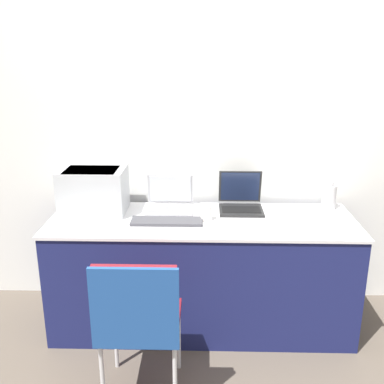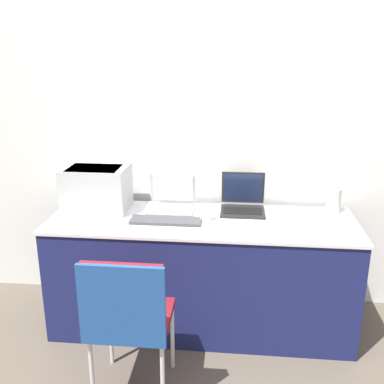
{
  "view_description": "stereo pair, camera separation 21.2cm",
  "coord_description": "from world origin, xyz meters",
  "px_view_note": "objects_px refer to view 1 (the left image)",
  "views": [
    {
      "loc": [
        0.01,
        -2.48,
        1.89
      ],
      "look_at": [
        -0.07,
        0.36,
        0.98
      ],
      "focal_mm": 42.0,
      "sensor_mm": 36.0,
      "label": 1
    },
    {
      "loc": [
        0.22,
        -2.47,
        1.89
      ],
      "look_at": [
        -0.07,
        0.36,
        0.98
      ],
      "focal_mm": 42.0,
      "sensor_mm": 36.0,
      "label": 2
    }
  ],
  "objects_px": {
    "external_keyboard": "(167,221)",
    "coffee_cup": "(206,213)",
    "printer": "(94,189)",
    "laptop_left": "(170,202)",
    "laptop_right": "(241,201)",
    "metal_pitcher": "(329,196)",
    "chair": "(138,315)"
  },
  "relations": [
    {
      "from": "external_keyboard",
      "to": "coffee_cup",
      "type": "height_order",
      "value": "coffee_cup"
    },
    {
      "from": "printer",
      "to": "external_keyboard",
      "type": "height_order",
      "value": "printer"
    },
    {
      "from": "laptop_left",
      "to": "laptop_right",
      "type": "distance_m",
      "value": 0.5
    },
    {
      "from": "laptop_right",
      "to": "external_keyboard",
      "type": "height_order",
      "value": "laptop_right"
    },
    {
      "from": "printer",
      "to": "laptop_right",
      "type": "xyz_separation_m",
      "value": [
        1.02,
        0.08,
        -0.11
      ]
    },
    {
      "from": "laptop_left",
      "to": "metal_pitcher",
      "type": "bearing_deg",
      "value": 1.88
    },
    {
      "from": "printer",
      "to": "laptop_left",
      "type": "xyz_separation_m",
      "value": [
        0.52,
        0.06,
        -0.12
      ]
    },
    {
      "from": "coffee_cup",
      "to": "chair",
      "type": "height_order",
      "value": "coffee_cup"
    },
    {
      "from": "printer",
      "to": "coffee_cup",
      "type": "bearing_deg",
      "value": -10.79
    },
    {
      "from": "chair",
      "to": "laptop_right",
      "type": "bearing_deg",
      "value": 58.83
    },
    {
      "from": "laptop_right",
      "to": "coffee_cup",
      "type": "xyz_separation_m",
      "value": [
        -0.24,
        -0.23,
        -0.0
      ]
    },
    {
      "from": "coffee_cup",
      "to": "chair",
      "type": "xyz_separation_m",
      "value": [
        -0.36,
        -0.76,
        -0.29
      ]
    },
    {
      "from": "coffee_cup",
      "to": "metal_pitcher",
      "type": "relative_size",
      "value": 0.49
    },
    {
      "from": "printer",
      "to": "coffee_cup",
      "type": "height_order",
      "value": "printer"
    },
    {
      "from": "printer",
      "to": "external_keyboard",
      "type": "relative_size",
      "value": 0.94
    },
    {
      "from": "laptop_left",
      "to": "coffee_cup",
      "type": "xyz_separation_m",
      "value": [
        0.26,
        -0.21,
        0.0
      ]
    },
    {
      "from": "printer",
      "to": "laptop_right",
      "type": "distance_m",
      "value": 1.03
    },
    {
      "from": "metal_pitcher",
      "to": "chair",
      "type": "height_order",
      "value": "metal_pitcher"
    },
    {
      "from": "metal_pitcher",
      "to": "laptop_right",
      "type": "bearing_deg",
      "value": -178.2
    },
    {
      "from": "printer",
      "to": "metal_pitcher",
      "type": "bearing_deg",
      "value": 3.48
    },
    {
      "from": "laptop_right",
      "to": "metal_pitcher",
      "type": "xyz_separation_m",
      "value": [
        0.62,
        0.02,
        0.04
      ]
    },
    {
      "from": "laptop_left",
      "to": "chair",
      "type": "distance_m",
      "value": 1.02
    },
    {
      "from": "external_keyboard",
      "to": "chair",
      "type": "height_order",
      "value": "chair"
    },
    {
      "from": "metal_pitcher",
      "to": "laptop_left",
      "type": "bearing_deg",
      "value": -178.12
    },
    {
      "from": "printer",
      "to": "chair",
      "type": "relative_size",
      "value": 0.5
    },
    {
      "from": "external_keyboard",
      "to": "coffee_cup",
      "type": "xyz_separation_m",
      "value": [
        0.26,
        0.05,
        0.04
      ]
    },
    {
      "from": "laptop_right",
      "to": "coffee_cup",
      "type": "bearing_deg",
      "value": -136.96
    },
    {
      "from": "printer",
      "to": "chair",
      "type": "height_order",
      "value": "printer"
    },
    {
      "from": "metal_pitcher",
      "to": "printer",
      "type": "bearing_deg",
      "value": -176.52
    },
    {
      "from": "laptop_left",
      "to": "coffee_cup",
      "type": "bearing_deg",
      "value": -39.3
    },
    {
      "from": "laptop_left",
      "to": "laptop_right",
      "type": "height_order",
      "value": "laptop_right"
    },
    {
      "from": "printer",
      "to": "coffee_cup",
      "type": "xyz_separation_m",
      "value": [
        0.78,
        -0.15,
        -0.11
      ]
    }
  ]
}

